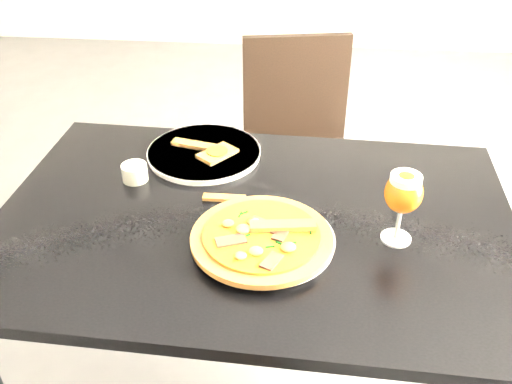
# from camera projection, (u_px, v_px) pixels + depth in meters

# --- Properties ---
(ground) EXTENTS (6.00, 6.00, 0.00)m
(ground) POSITION_uv_depth(u_px,v_px,m) (266.00, 350.00, 1.94)
(ground) COLOR #555658
(ground) RESTS_ON ground
(dining_table) EXTENTS (1.23, 0.85, 0.75)m
(dining_table) POSITION_uv_depth(u_px,v_px,m) (254.00, 246.00, 1.37)
(dining_table) COLOR black
(dining_table) RESTS_ON ground
(chair_far) EXTENTS (0.47, 0.47, 0.88)m
(chair_far) POSITION_uv_depth(u_px,v_px,m) (298.00, 151.00, 2.10)
(chair_far) COLOR black
(chair_far) RESTS_ON ground
(plate_main) EXTENTS (0.34, 0.34, 0.02)m
(plate_main) POSITION_uv_depth(u_px,v_px,m) (268.00, 240.00, 1.24)
(plate_main) COLOR white
(plate_main) RESTS_ON dining_table
(pizza) EXTENTS (0.31, 0.31, 0.03)m
(pizza) POSITION_uv_depth(u_px,v_px,m) (262.00, 237.00, 1.22)
(pizza) COLOR #9C5E25
(pizza) RESTS_ON plate_main
(plate_second) EXTENTS (0.40, 0.40, 0.02)m
(plate_second) POSITION_uv_depth(u_px,v_px,m) (204.00, 153.00, 1.55)
(plate_second) COLOR white
(plate_second) RESTS_ON dining_table
(crust_scraps) EXTENTS (0.19, 0.13, 0.01)m
(crust_scraps) POSITION_uv_depth(u_px,v_px,m) (209.00, 150.00, 1.53)
(crust_scraps) COLOR #9C5E25
(crust_scraps) RESTS_ON plate_second
(loose_crust) EXTENTS (0.10, 0.02, 0.01)m
(loose_crust) POSITION_uv_depth(u_px,v_px,m) (224.00, 198.00, 1.38)
(loose_crust) COLOR #9C5E25
(loose_crust) RESTS_ON dining_table
(sauce_cup) EXTENTS (0.07, 0.07, 0.04)m
(sauce_cup) POSITION_uv_depth(u_px,v_px,m) (135.00, 172.00, 1.44)
(sauce_cup) COLOR beige
(sauce_cup) RESTS_ON dining_table
(beer_glass) EXTENTS (0.08, 0.08, 0.17)m
(beer_glass) POSITION_uv_depth(u_px,v_px,m) (404.00, 193.00, 1.18)
(beer_glass) COLOR #B4B9BE
(beer_glass) RESTS_ON dining_table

